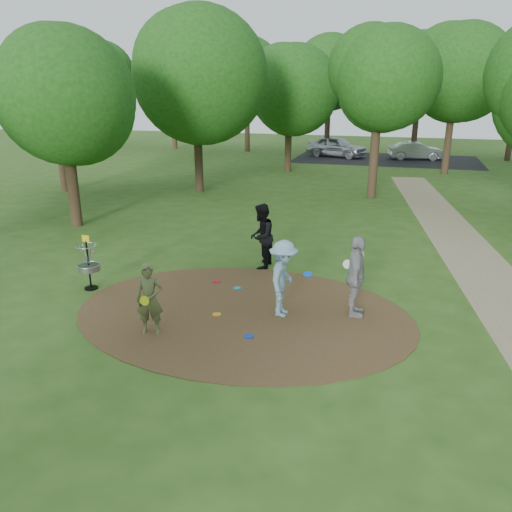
# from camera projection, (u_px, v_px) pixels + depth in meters

# --- Properties ---
(ground) EXTENTS (100.00, 100.00, 0.00)m
(ground) POSITION_uv_depth(u_px,v_px,m) (242.00, 313.00, 12.32)
(ground) COLOR #2D5119
(ground) RESTS_ON ground
(dirt_clearing) EXTENTS (8.40, 8.40, 0.02)m
(dirt_clearing) POSITION_uv_depth(u_px,v_px,m) (242.00, 313.00, 12.32)
(dirt_clearing) COLOR #47301C
(dirt_clearing) RESTS_ON ground
(parking_lot) EXTENTS (14.00, 8.00, 0.01)m
(parking_lot) POSITION_uv_depth(u_px,v_px,m) (386.00, 159.00, 39.02)
(parking_lot) COLOR black
(parking_lot) RESTS_ON ground
(player_observer_with_disc) EXTENTS (0.70, 0.57, 1.66)m
(player_observer_with_disc) POSITION_uv_depth(u_px,v_px,m) (149.00, 299.00, 11.06)
(player_observer_with_disc) COLOR #5B6038
(player_observer_with_disc) RESTS_ON ground
(player_throwing_with_disc) EXTENTS (1.05, 1.23, 1.89)m
(player_throwing_with_disc) POSITION_uv_depth(u_px,v_px,m) (283.00, 279.00, 11.93)
(player_throwing_with_disc) COLOR #8BB4CF
(player_throwing_with_disc) RESTS_ON ground
(player_walking_with_disc) EXTENTS (0.77, 0.98, 2.00)m
(player_walking_with_disc) POSITION_uv_depth(u_px,v_px,m) (261.00, 236.00, 15.16)
(player_walking_with_disc) COLOR black
(player_walking_with_disc) RESTS_ON ground
(player_waiting_with_disc) EXTENTS (0.63, 1.22, 2.01)m
(player_waiting_with_disc) POSITION_uv_depth(u_px,v_px,m) (356.00, 277.00, 11.88)
(player_waiting_with_disc) COLOR gray
(player_waiting_with_disc) RESTS_ON ground
(disc_ground_cyan) EXTENTS (0.22, 0.22, 0.02)m
(disc_ground_cyan) POSITION_uv_depth(u_px,v_px,m) (237.00, 288.00, 13.77)
(disc_ground_cyan) COLOR #1798BC
(disc_ground_cyan) RESTS_ON dirt_clearing
(disc_ground_blue) EXTENTS (0.22, 0.22, 0.02)m
(disc_ground_blue) POSITION_uv_depth(u_px,v_px,m) (249.00, 336.00, 11.10)
(disc_ground_blue) COLOR #0B32C7
(disc_ground_blue) RESTS_ON dirt_clearing
(disc_ground_red) EXTENTS (0.22, 0.22, 0.02)m
(disc_ground_red) POSITION_uv_depth(u_px,v_px,m) (217.00, 281.00, 14.25)
(disc_ground_red) COLOR red
(disc_ground_red) RESTS_ON dirt_clearing
(car_left) EXTENTS (5.22, 3.46, 1.65)m
(car_left) POSITION_uv_depth(u_px,v_px,m) (337.00, 147.00, 40.15)
(car_left) COLOR #AEAFB6
(car_left) RESTS_ON ground
(car_right) EXTENTS (4.35, 2.17, 1.37)m
(car_right) POSITION_uv_depth(u_px,v_px,m) (416.00, 151.00, 38.64)
(car_right) COLOR #93959A
(car_right) RESTS_ON ground
(disc_ground_orange) EXTENTS (0.22, 0.22, 0.02)m
(disc_ground_orange) POSITION_uv_depth(u_px,v_px,m) (217.00, 314.00, 12.17)
(disc_ground_orange) COLOR orange
(disc_ground_orange) RESTS_ON dirt_clearing
(disc_golf_basket) EXTENTS (0.63, 0.63, 1.54)m
(disc_golf_basket) POSITION_uv_depth(u_px,v_px,m) (88.00, 259.00, 13.53)
(disc_golf_basket) COLOR black
(disc_golf_basket) RESTS_ON ground
(tree_ring) EXTENTS (36.79, 45.30, 9.01)m
(tree_ring) POSITION_uv_depth(u_px,v_px,m) (350.00, 91.00, 19.85)
(tree_ring) COLOR #332316
(tree_ring) RESTS_ON ground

